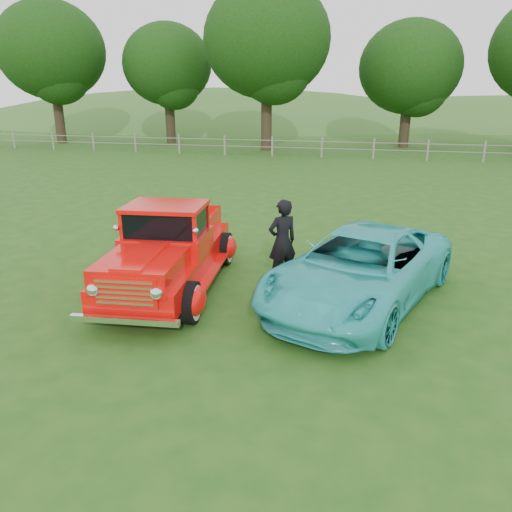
% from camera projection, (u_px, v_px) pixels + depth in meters
% --- Properties ---
extents(ground, '(140.00, 140.00, 0.00)m').
position_uv_depth(ground, '(199.00, 307.00, 9.42)').
color(ground, '#204F15').
rests_on(ground, ground).
extents(distant_hills, '(116.00, 60.00, 18.00)m').
position_uv_depth(distant_hills, '(319.00, 155.00, 66.64)').
color(distant_hills, '#386625').
rests_on(distant_hills, ground).
extents(fence_line, '(48.00, 0.12, 1.20)m').
position_uv_depth(fence_line, '(322.00, 147.00, 29.54)').
color(fence_line, gray).
rests_on(fence_line, ground).
extents(tree_far_west, '(7.60, 7.60, 9.93)m').
position_uv_depth(tree_far_west, '(51.00, 51.00, 35.65)').
color(tree_far_west, black).
rests_on(tree_far_west, ground).
extents(tree_mid_west, '(6.40, 6.40, 8.46)m').
position_uv_depth(tree_mid_west, '(167.00, 65.00, 36.07)').
color(tree_mid_west, black).
rests_on(tree_mid_west, ground).
extents(tree_near_west, '(8.00, 8.00, 10.42)m').
position_uv_depth(tree_near_west, '(267.00, 40.00, 31.19)').
color(tree_near_west, black).
rests_on(tree_near_west, ground).
extents(tree_near_east, '(6.80, 6.80, 8.33)m').
position_uv_depth(tree_near_east, '(410.00, 68.00, 33.45)').
color(tree_near_east, black).
rests_on(tree_near_east, ground).
extents(red_pickup, '(2.56, 5.12, 1.78)m').
position_uv_depth(red_pickup, '(169.00, 251.00, 10.08)').
color(red_pickup, black).
rests_on(red_pickup, ground).
extents(teal_sedan, '(3.97, 5.54, 1.40)m').
position_uv_depth(teal_sedan, '(360.00, 268.00, 9.40)').
color(teal_sedan, '#2FBFBD').
rests_on(teal_sedan, ground).
extents(man, '(0.78, 0.74, 1.79)m').
position_uv_depth(man, '(282.00, 241.00, 10.39)').
color(man, black).
rests_on(man, ground).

